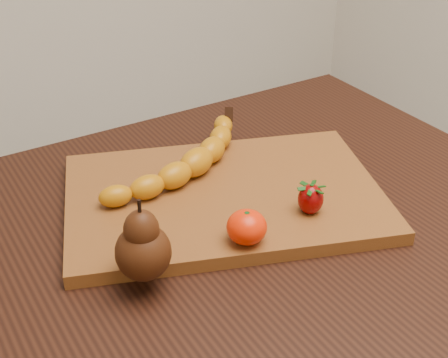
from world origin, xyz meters
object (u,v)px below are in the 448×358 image
table (210,281)px  pear (142,239)px  mandarin (247,227)px  cutting_board (224,197)px

table → pear: pear is taller
table → mandarin: (0.01, -0.08, 0.14)m
cutting_board → pear: size_ratio=4.32×
cutting_board → mandarin: mandarin is taller
cutting_board → mandarin: size_ratio=8.68×
cutting_board → table: bearing=-119.3°
table → cutting_board: size_ratio=2.22×
cutting_board → pear: 0.22m
table → pear: size_ratio=9.60×
table → mandarin: mandarin is taller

